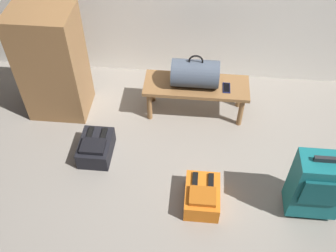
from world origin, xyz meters
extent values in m
plane|color=gray|center=(0.00, 0.00, 0.00)|extent=(6.60, 6.60, 0.00)
cube|color=olive|center=(-0.04, 0.93, 0.35)|extent=(1.00, 0.36, 0.04)
cylinder|color=olive|center=(-0.48, 0.80, 0.16)|extent=(0.05, 0.05, 0.33)
cylinder|color=olive|center=(0.40, 0.80, 0.16)|extent=(0.05, 0.05, 0.33)
cylinder|color=olive|center=(-0.48, 1.06, 0.16)|extent=(0.05, 0.05, 0.33)
cylinder|color=olive|center=(0.40, 1.06, 0.16)|extent=(0.05, 0.05, 0.33)
cylinder|color=#475160|center=(-0.06, 0.93, 0.49)|extent=(0.44, 0.26, 0.26)
torus|color=black|center=(-0.06, 0.93, 0.63)|extent=(0.14, 0.02, 0.14)
cube|color=#191E4C|center=(0.24, 0.91, 0.37)|extent=(0.07, 0.14, 0.01)
cube|color=black|center=(0.24, 0.91, 0.37)|extent=(0.06, 0.13, 0.00)
cube|color=#14666B|center=(0.92, -0.11, 0.34)|extent=(0.39, 0.23, 0.58)
cube|color=#0E474A|center=(0.92, -0.24, 0.41)|extent=(0.31, 0.02, 0.26)
cube|color=#262628|center=(0.92, -0.11, 0.65)|extent=(0.22, 0.03, 0.04)
cylinder|color=black|center=(0.78, -0.03, 0.03)|extent=(0.02, 0.05, 0.05)
cylinder|color=black|center=(1.06, -0.03, 0.03)|extent=(0.02, 0.05, 0.05)
cube|color=black|center=(-0.91, 0.30, 0.09)|extent=(0.28, 0.38, 0.17)
cube|color=black|center=(-0.91, 0.23, 0.19)|extent=(0.21, 0.17, 0.04)
cube|color=black|center=(-0.97, 0.37, 0.18)|extent=(0.04, 0.19, 0.02)
cube|color=black|center=(-0.84, 0.37, 0.18)|extent=(0.04, 0.19, 0.02)
cube|color=orange|center=(0.07, -0.12, 0.09)|extent=(0.28, 0.38, 0.17)
cube|color=#AD5514|center=(0.07, -0.19, 0.19)|extent=(0.21, 0.17, 0.04)
cube|color=black|center=(0.00, -0.06, 0.18)|extent=(0.04, 0.19, 0.02)
cube|color=black|center=(0.13, -0.06, 0.18)|extent=(0.04, 0.19, 0.02)
cube|color=olive|center=(-1.39, 0.88, 0.55)|extent=(0.56, 0.44, 1.10)
camera|label=1|loc=(-0.05, -1.88, 2.78)|focal=41.43mm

